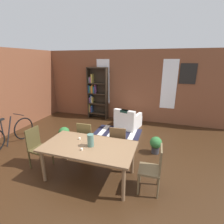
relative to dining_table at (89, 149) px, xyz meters
The scene contains 20 objects.
ground_plane 0.73m from the dining_table, 43.49° to the left, with size 9.79×9.79×0.00m, color #362111.
back_wall_brick 4.00m from the dining_table, 87.11° to the left, with size 8.53×0.12×2.82m, color brown.
window_pane_0 4.11m from the dining_table, 106.19° to the left, with size 0.55×0.02×1.83m, color white.
window_pane_1 4.24m from the dining_table, 68.53° to the left, with size 0.55×0.02×1.83m, color white.
dining_table is the anchor object (origin of this frame).
vase_on_table 0.21m from the dining_table, ahead, with size 0.13×0.13×0.26m, color #4C7266.
tealight_candle_0 0.38m from the dining_table, 147.92° to the left, with size 0.04×0.04×0.04m, color silver.
tealight_candle_1 0.28m from the dining_table, 111.34° to the left, with size 0.04×0.04×0.03m, color silver.
tealight_candle_2 0.24m from the dining_table, 101.97° to the right, with size 0.04×0.04×0.04m, color silver.
dining_chair_head_left 1.33m from the dining_table, behind, with size 0.44×0.44×0.95m.
dining_chair_far_left 0.86m from the dining_table, 120.15° to the left, with size 0.42×0.42×0.95m.
dining_chair_head_right 1.34m from the dining_table, ahead, with size 0.42×0.42×0.95m.
dining_chair_far_right 0.87m from the dining_table, 59.38° to the left, with size 0.43×0.43×0.95m.
bookshelf_tall 3.96m from the dining_table, 110.40° to the left, with size 0.86×0.29×2.15m.
armchair_white 3.00m from the dining_table, 86.78° to the left, with size 0.97×0.97×0.75m.
bicycle_second 2.95m from the dining_table, 168.39° to the left, with size 0.44×1.70×0.90m.
potted_plant_by_shelf 1.97m from the dining_table, 48.07° to the left, with size 0.32×0.32×0.47m.
potted_plant_corner 1.98m from the dining_table, 138.78° to the left, with size 0.34×0.34×0.47m.
striped_rug 2.56m from the dining_table, 91.42° to the left, with size 1.59×0.94×0.01m.
framed_picture 4.58m from the dining_table, 61.17° to the left, with size 0.56×0.03×0.72m, color black.
Camera 1 is at (1.21, -2.97, 2.45)m, focal length 26.86 mm.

